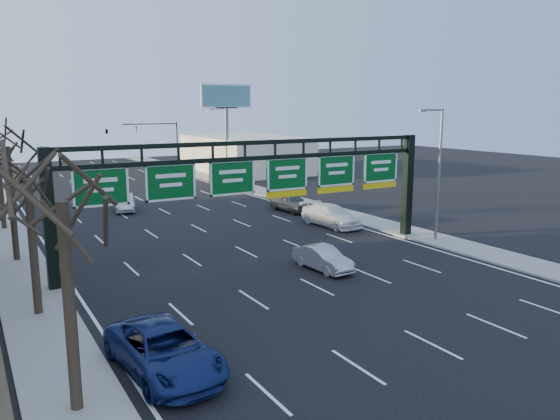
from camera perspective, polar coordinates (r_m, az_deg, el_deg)
ground at (r=26.76m, az=6.27°, el=-9.17°), size 160.00×160.00×0.00m
sidewalk_left at (r=41.19m, az=-26.37°, el=-3.07°), size 3.00×120.00×0.12m
sidewalk_right at (r=49.71m, az=4.41°, el=0.22°), size 3.00×120.00×0.12m
lane_markings at (r=43.83m, az=-9.49°, el=-1.39°), size 21.60×120.00×0.01m
sign_gantry at (r=32.32m, az=-1.81°, el=2.80°), size 24.60×1.20×7.20m
building_right_distant at (r=78.71m, az=-3.75°, el=5.87°), size 12.00×20.00×5.00m
tree_near at (r=16.37m, az=-22.10°, el=4.39°), size 3.60×3.60×8.86m
tree_gantry at (r=25.31m, az=-25.09°, el=5.28°), size 3.60×3.60×8.48m
tree_mid at (r=35.23m, az=-26.80°, el=7.59°), size 3.60×3.60×9.24m
streetlight_near at (r=38.21m, az=16.17°, el=4.28°), size 2.15×0.22×9.00m
streetlight_far at (r=66.28m, az=-5.74°, el=7.18°), size 2.15×0.22×9.00m
billboard_right at (r=71.74m, az=-5.62°, el=10.63°), size 7.00×0.50×12.00m
traffic_signal_mast at (r=78.04m, az=-14.99°, el=7.70°), size 10.16×0.54×7.00m
car_blue_suv at (r=19.84m, az=-12.01°, el=-14.14°), size 3.17×6.00×1.61m
car_silver_sedan at (r=31.00m, az=4.51°, el=-5.05°), size 1.69×4.15×1.34m
car_white_wagon at (r=42.45m, az=5.37°, el=-0.57°), size 2.79×5.79×1.62m
car_grey_far at (r=48.26m, az=1.15°, el=0.85°), size 2.27×4.98×1.66m
car_silver_distant at (r=50.36m, az=-15.99°, el=0.75°), size 2.44×4.72×1.48m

